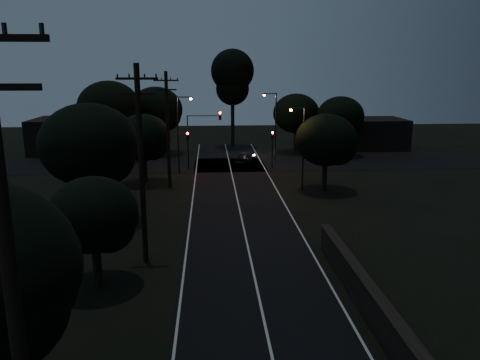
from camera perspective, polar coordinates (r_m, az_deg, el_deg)
road_surface at (r=42.85m, az=-0.62°, el=-1.03°), size 60.00×70.00×0.03m
utility_pole_near at (r=10.15m, az=-25.82°, el=-14.08°), size 2.20×0.30×12.00m
utility_pole_mid at (r=26.06m, az=-11.96°, el=2.14°), size 2.20×0.30×11.00m
utility_pole_far at (r=42.80m, az=-8.80°, el=6.26°), size 2.20×0.30×10.50m
tree_left_b at (r=23.98m, az=-17.12°, el=-4.32°), size 4.43×4.43×5.63m
tree_left_c at (r=33.57m, az=-17.55°, el=3.85°), size 6.72×6.72×8.49m
tree_left_d at (r=45.08m, az=-11.49°, el=4.94°), size 5.19×5.19×6.59m
tree_far_nw at (r=60.75m, az=-10.00°, el=8.33°), size 6.73×6.73×8.53m
tree_far_w at (r=57.51m, az=-15.43°, el=8.34°), size 7.35×7.35×9.37m
tree_far_ne at (r=61.54m, az=7.07°, el=7.92°), size 6.01×6.01×7.60m
tree_far_e at (r=59.80m, az=12.35°, el=7.45°), size 5.84×5.84×7.41m
tree_right_a at (r=42.00m, az=10.72°, el=4.64°), size 5.42×5.42×6.88m
tall_pine at (r=65.40m, az=-0.92°, el=12.47°), size 5.88×5.88×13.36m
building_left at (r=65.35m, az=-19.56°, el=5.17°), size 10.00×8.00×4.40m
building_right at (r=67.67m, az=15.56°, el=5.54°), size 9.00×7.00×4.00m
signal_left at (r=50.96m, az=-6.37°, el=4.46°), size 0.28×0.35×4.10m
signal_right at (r=51.37m, az=3.97°, el=4.58°), size 0.28×0.35×4.10m
signal_mast at (r=50.71m, az=-4.50°, el=6.17°), size 3.70×0.35×6.25m
streetlight_a at (r=48.79m, az=-7.36°, el=6.16°), size 1.66×0.26×8.00m
streetlight_b at (r=55.17m, az=4.18°, el=7.07°), size 1.66×0.26×8.00m
streetlight_c at (r=41.60m, az=7.52°, el=4.52°), size 1.46×0.26×7.50m
car at (r=54.15m, az=0.58°, el=2.73°), size 2.82×4.16×1.31m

